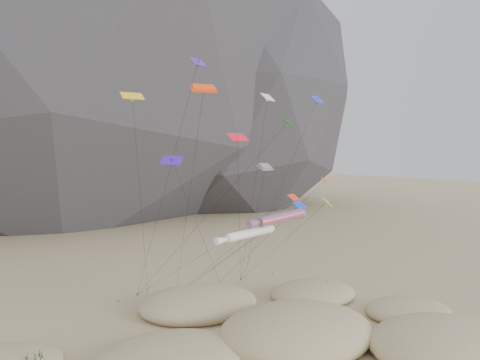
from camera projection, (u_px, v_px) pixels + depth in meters
name	position (u px, v px, depth m)	size (l,w,h in m)	color
dunes	(278.00, 344.00, 41.98)	(50.48, 38.70, 4.52)	#CCB789
dune_grass	(285.00, 341.00, 42.26)	(41.22, 27.74, 1.54)	black
kite_stakes	(195.00, 288.00, 61.47)	(23.69, 2.62, 0.30)	#3F2D1E
rainbow_tube_kite	(279.00, 218.00, 46.47)	(7.16, 18.67, 12.23)	#FF2C1A
white_tube_kite	(247.00, 234.00, 44.90)	(7.08, 17.70, 10.82)	silver
orange_parafoil	(203.00, 92.00, 45.24)	(4.94, 14.87, 24.59)	#F8440D
multi_parafoil	(265.00, 168.00, 53.70)	(4.41, 9.98, 16.72)	orange
delta_kites	(261.00, 148.00, 51.22)	(25.52, 19.58, 27.71)	silver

